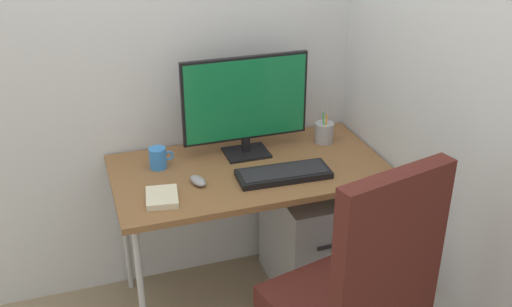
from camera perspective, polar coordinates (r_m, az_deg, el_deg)
The scene contains 12 objects.
ground_plane at distance 3.16m, azimuth -0.54°, elevation -13.55°, with size 8.00×8.00×0.00m, color gray.
wall_back at distance 2.84m, azimuth -2.98°, elevation 13.60°, with size 2.95×0.04×2.80m, color silver.
wall_side_right at distance 2.56m, azimuth 15.38°, elevation 11.28°, with size 0.04×2.38×2.80m, color silver.
desk at distance 2.76m, azimuth -0.60°, elevation -2.21°, with size 1.24×0.67×0.76m.
office_chair at distance 2.34m, azimuth 9.69°, elevation -12.83°, with size 0.60×0.61×1.13m.
filing_cabinet at distance 3.11m, azimuth 5.70°, elevation -7.74°, with size 0.44×0.52×0.58m.
monitor at distance 2.76m, azimuth -1.01°, elevation 4.90°, with size 0.60×0.16×0.48m.
keyboard at distance 2.65m, azimuth 2.64°, elevation -1.94°, with size 0.42×0.17×0.03m.
mouse at distance 2.60m, azimuth -5.53°, elevation -2.60°, with size 0.05×0.10×0.03m, color gray.
pen_holder at distance 2.97m, azimuth 6.49°, elevation 2.01°, with size 0.09×0.09×0.17m.
notebook at distance 2.50m, azimuth -8.93°, elevation -4.14°, with size 0.13×0.16×0.03m, color beige.
coffee_mug at distance 2.75m, azimuth -9.29°, elevation -0.42°, with size 0.11×0.08×0.10m.
Camera 1 is at (-0.73, -2.31, 2.03)m, focal length 42.06 mm.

